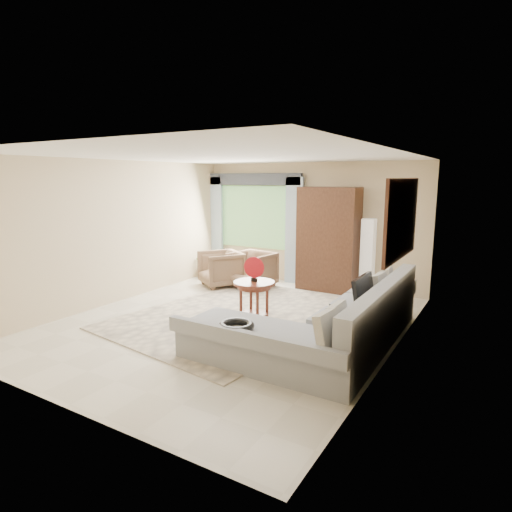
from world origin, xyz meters
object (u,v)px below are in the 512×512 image
Objects in this scene: sectional_sofa at (334,329)px; armchair_left at (221,269)px; armchair_right at (252,270)px; floor_lamp at (368,257)px; tv_screen at (364,293)px; potted_plant at (208,264)px; coffee_table at (254,300)px; armoire at (328,239)px.

sectional_sofa is 3.85m from armchair_left.
armchair_right is at bearing 140.01° from sectional_sofa.
sectional_sofa is at bearing -81.67° from floor_lamp.
tv_screen is 1.27× the size of potted_plant.
potted_plant is (-1.40, 0.36, -0.09)m from armchair_right.
tv_screen is 3.45m from armchair_right.
armchair_left is (-3.29, 2.01, 0.09)m from sectional_sofa.
potted_plant is at bearing 174.34° from armchair_right.
coffee_table is at bearing -40.35° from potted_plant.
potted_plant is at bearing 147.49° from sectional_sofa.
potted_plant is 2.93m from armoire.
floor_lamp reaches higher than coffee_table.
armchair_right is at bearing 122.43° from coffee_table.
potted_plant is 0.39× the size of floor_lamp.
potted_plant is 0.28× the size of armoire.
coffee_table is 2.59m from armoire.
armoire is 0.86m from floor_lamp.
sectional_sofa is 5.27× the size of coffee_table.
tv_screen reaches higher than armchair_left.
tv_screen is at bearing 56.93° from sectional_sofa.
floor_lamp reaches higher than armchair_left.
armchair_right is 0.40× the size of armoire.
armchair_right reaches higher than armchair_left.
potted_plant is (-2.54, 2.16, -0.05)m from coffee_table.
coffee_table is 2.39m from armchair_left.
armchair_left is 0.67m from armchair_right.
armchair_right is at bearing -14.31° from potted_plant.
potted_plant is at bearing -173.57° from armoire.
armchair_left is at bearing -36.83° from potted_plant.
floor_lamp is at bearing 5.96° from potted_plant.
armoire reaches higher than potted_plant.
coffee_table is 0.44× the size of floor_lamp.
armchair_left is 3.03m from floor_lamp.
armoire is at bearing 113.06° from sectional_sofa.
armchair_left reaches higher than potted_plant.
armoire is at bearing 34.08° from armchair_right.
floor_lamp is at bearing 52.35° from armchair_left.
armchair_right is (-2.92, 1.81, -0.34)m from tv_screen.
coffee_table reaches higher than potted_plant.
floor_lamp is (3.62, 0.38, 0.46)m from potted_plant.
armchair_right is at bearing -161.69° from floor_lamp.
armchair_left is at bearing -152.83° from armchair_right.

